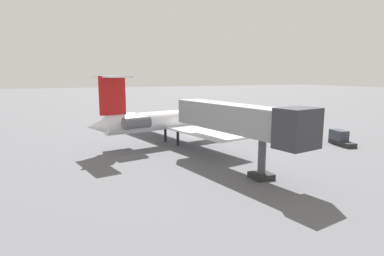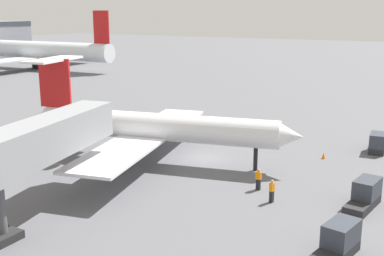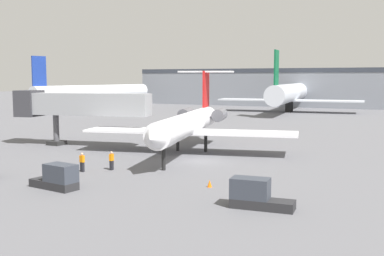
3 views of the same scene
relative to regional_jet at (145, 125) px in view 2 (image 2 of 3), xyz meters
name	(u,v)px [view 2 (image 2 of 3)]	position (x,y,z in m)	size (l,w,h in m)	color
ground_plane	(202,159)	(2.93, -4.22, -3.37)	(400.00, 400.00, 0.10)	#5B5B60
regional_jet	(145,125)	(0.00, 0.00, 0.00)	(23.62, 26.02, 9.04)	white
jet_bridge	(23,149)	(-14.86, -1.16, 1.63)	(17.00, 6.15, 6.65)	gray
ground_crew_marshaller	(258,179)	(-1.99, -11.75, -2.46)	(0.27, 0.41, 1.69)	black
ground_crew_loader	(272,191)	(-3.85, -13.51, -2.46)	(0.43, 0.31, 1.69)	black
baggage_tug_lead	(338,242)	(-9.45, -19.45, -2.48)	(4.19, 2.14, 1.90)	#262628
baggage_tug_trailing	(365,195)	(-1.36, -19.42, -2.48)	(4.15, 1.94, 1.90)	#262628
baggage_tug_spare	(378,143)	(13.41, -17.92, -2.48)	(4.11, 1.75, 1.90)	#262628
traffic_cone_near	(324,156)	(8.52, -13.99, -3.04)	(0.36, 0.36, 0.55)	orange
parked_airliner_centre	(38,51)	(47.40, 63.91, 1.05)	(35.77, 42.48, 13.55)	silver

